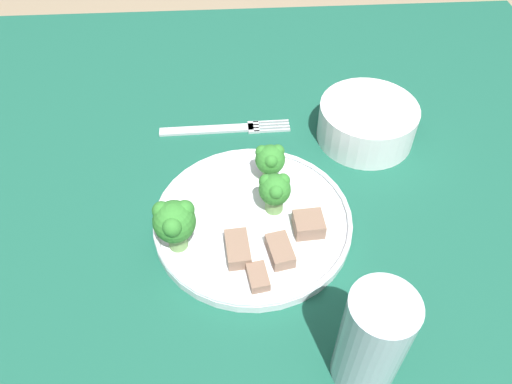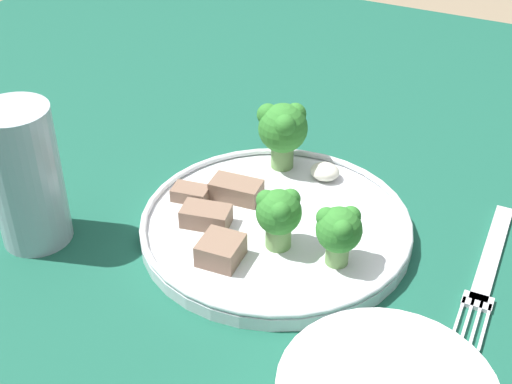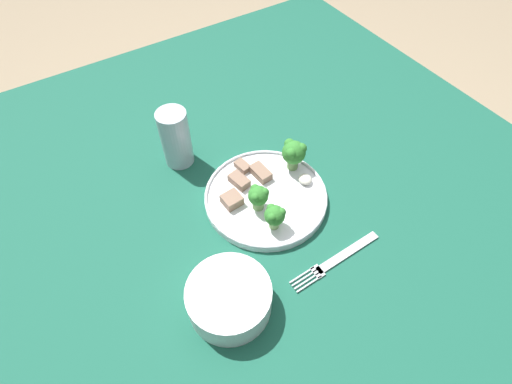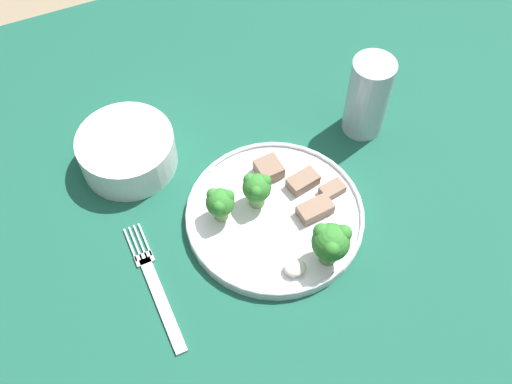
# 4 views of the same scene
# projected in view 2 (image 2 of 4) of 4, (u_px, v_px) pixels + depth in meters

# --- Properties ---
(table) EXTENTS (1.18, 1.15, 0.74)m
(table) POSITION_uv_depth(u_px,v_px,m) (243.00, 272.00, 0.73)
(table) COLOR #195642
(table) RESTS_ON ground_plane
(dinner_plate) EXTENTS (0.24, 0.24, 0.02)m
(dinner_plate) POSITION_uv_depth(u_px,v_px,m) (276.00, 226.00, 0.63)
(dinner_plate) COLOR white
(dinner_plate) RESTS_ON table
(fork) EXTENTS (0.02, 0.19, 0.00)m
(fork) POSITION_uv_depth(u_px,v_px,m) (487.00, 269.00, 0.60)
(fork) COLOR silver
(fork) RESTS_ON table
(drinking_glass) EXTENTS (0.06, 0.06, 0.13)m
(drinking_glass) POSITION_uv_depth(u_px,v_px,m) (27.00, 184.00, 0.60)
(drinking_glass) COLOR #B2C1CC
(drinking_glass) RESTS_ON table
(broccoli_floret_near_rim_left) EXTENTS (0.04, 0.04, 0.05)m
(broccoli_floret_near_rim_left) POSITION_uv_depth(u_px,v_px,m) (339.00, 230.00, 0.57)
(broccoli_floret_near_rim_left) COLOR #709E56
(broccoli_floret_near_rim_left) RESTS_ON dinner_plate
(broccoli_floret_center_left) EXTENTS (0.04, 0.04, 0.05)m
(broccoli_floret_center_left) POSITION_uv_depth(u_px,v_px,m) (279.00, 213.00, 0.59)
(broccoli_floret_center_left) COLOR #709E56
(broccoli_floret_center_left) RESTS_ON dinner_plate
(broccoli_floret_back_left) EXTENTS (0.05, 0.05, 0.07)m
(broccoli_floret_back_left) POSITION_uv_depth(u_px,v_px,m) (283.00, 128.00, 0.69)
(broccoli_floret_back_left) COLOR #709E56
(broccoli_floret_back_left) RESTS_ON dinner_plate
(meat_slice_front_slice) EXTENTS (0.05, 0.03, 0.02)m
(meat_slice_front_slice) POSITION_uv_depth(u_px,v_px,m) (238.00, 190.00, 0.66)
(meat_slice_front_slice) COLOR #846651
(meat_slice_front_slice) RESTS_ON dinner_plate
(meat_slice_middle_slice) EXTENTS (0.05, 0.03, 0.02)m
(meat_slice_middle_slice) POSITION_uv_depth(u_px,v_px,m) (206.00, 216.00, 0.63)
(meat_slice_middle_slice) COLOR #846651
(meat_slice_middle_slice) RESTS_ON dinner_plate
(meat_slice_rear_slice) EXTENTS (0.04, 0.03, 0.01)m
(meat_slice_rear_slice) POSITION_uv_depth(u_px,v_px,m) (191.00, 193.00, 0.66)
(meat_slice_rear_slice) COLOR #846651
(meat_slice_rear_slice) RESTS_ON dinner_plate
(meat_slice_edge_slice) EXTENTS (0.04, 0.04, 0.02)m
(meat_slice_edge_slice) POSITION_uv_depth(u_px,v_px,m) (221.00, 250.00, 0.59)
(meat_slice_edge_slice) COLOR #846651
(meat_slice_edge_slice) RESTS_ON dinner_plate
(sauce_dollop) EXTENTS (0.03, 0.03, 0.02)m
(sauce_dollop) POSITION_uv_depth(u_px,v_px,m) (325.00, 171.00, 0.69)
(sauce_dollop) COLOR silver
(sauce_dollop) RESTS_ON dinner_plate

